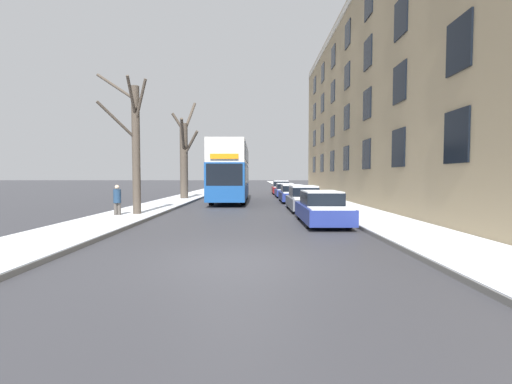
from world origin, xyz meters
name	(u,v)px	position (x,y,z in m)	size (l,w,h in m)	color
ground_plane	(235,261)	(0.00, 0.00, 0.00)	(320.00, 320.00, 0.00)	#38383D
sidewalk_left	(220,187)	(-5.79, 53.00, 0.08)	(2.91, 130.00, 0.16)	slate
sidewalk_right	(285,187)	(5.79, 53.00, 0.08)	(2.91, 130.00, 0.16)	slate
terrace_facade_right	(406,101)	(11.74, 17.63, 7.56)	(9.10, 37.26, 15.12)	tan
bare_tree_left_0	(133,145)	(-5.40, 8.63, 3.51)	(2.91, 1.90, 7.06)	#4C4238
bare_tree_left_1	(183,156)	(-5.47, 20.38, 3.67)	(2.39, 4.03, 8.35)	#4C4238
double_decker_bus	(230,170)	(-1.50, 18.70, 2.51)	(2.56, 10.87, 4.45)	#194C99
parked_car_0	(321,208)	(3.24, 6.33, 0.64)	(1.75, 4.53, 1.37)	navy
parked_car_1	(303,199)	(3.24, 11.75, 0.66)	(1.73, 4.46, 1.44)	slate
parked_car_2	(291,194)	(3.24, 18.25, 0.63)	(1.80, 4.38, 1.35)	navy
parked_car_3	(284,191)	(3.24, 24.60, 0.61)	(1.81, 4.21, 1.32)	navy
parked_car_4	(280,188)	(3.24, 29.94, 0.68)	(1.88, 3.95, 1.50)	maroon
pedestrian_left_sidewalk	(116,200)	(-6.07, 8.09, 0.87)	(0.34, 0.34, 1.58)	#4C4742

